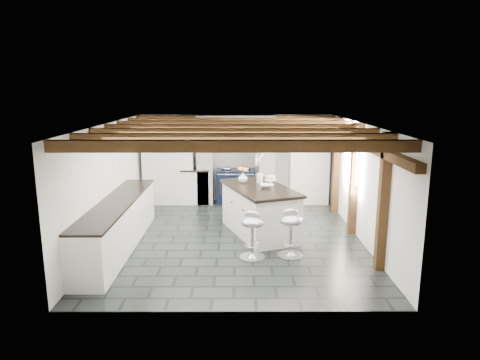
{
  "coord_description": "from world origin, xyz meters",
  "views": [
    {
      "loc": [
        0.07,
        -8.29,
        2.97
      ],
      "look_at": [
        0.1,
        0.4,
        1.1
      ],
      "focal_mm": 32.0,
      "sensor_mm": 36.0,
      "label": 1
    }
  ],
  "objects_px": {
    "bar_stool_near": "(291,228)",
    "bar_stool_far": "(253,230)",
    "range_cooker": "(236,185)",
    "kitchen_island": "(259,210)"
  },
  "relations": [
    {
      "from": "bar_stool_near",
      "to": "bar_stool_far",
      "type": "height_order",
      "value": "bar_stool_near"
    },
    {
      "from": "kitchen_island",
      "to": "bar_stool_near",
      "type": "bearing_deg",
      "value": -88.84
    },
    {
      "from": "range_cooker",
      "to": "bar_stool_far",
      "type": "height_order",
      "value": "range_cooker"
    },
    {
      "from": "kitchen_island",
      "to": "bar_stool_near",
      "type": "height_order",
      "value": "kitchen_island"
    },
    {
      "from": "kitchen_island",
      "to": "bar_stool_far",
      "type": "height_order",
      "value": "kitchen_island"
    },
    {
      "from": "range_cooker",
      "to": "bar_stool_near",
      "type": "distance_m",
      "value": 3.84
    },
    {
      "from": "bar_stool_near",
      "to": "bar_stool_far",
      "type": "xyz_separation_m",
      "value": [
        -0.68,
        -0.08,
        -0.01
      ]
    },
    {
      "from": "kitchen_island",
      "to": "range_cooker",
      "type": "bearing_deg",
      "value": 80.8
    },
    {
      "from": "range_cooker",
      "to": "bar_stool_far",
      "type": "relative_size",
      "value": 1.17
    },
    {
      "from": "bar_stool_near",
      "to": "bar_stool_far",
      "type": "distance_m",
      "value": 0.68
    }
  ]
}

